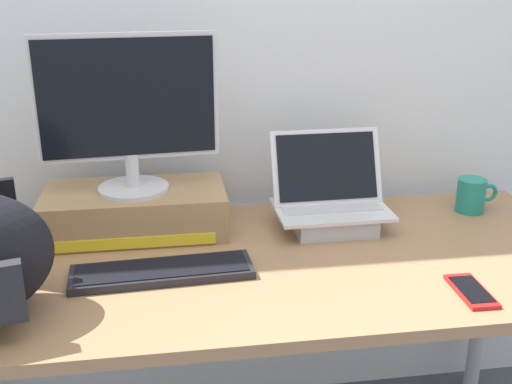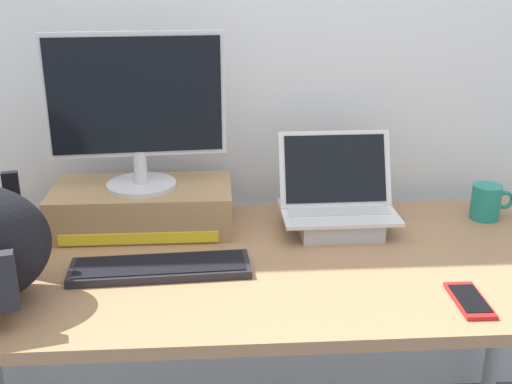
% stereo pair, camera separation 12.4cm
% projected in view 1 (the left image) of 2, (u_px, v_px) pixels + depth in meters
% --- Properties ---
extents(back_wall, '(7.00, 0.10, 2.60)m').
position_uv_depth(back_wall, '(232.00, 15.00, 1.85)').
color(back_wall, silver).
rests_on(back_wall, ground).
extents(desk, '(1.77, 0.76, 0.74)m').
position_uv_depth(desk, '(256.00, 283.00, 1.62)').
color(desk, '#99704C').
rests_on(desk, ground).
extents(toner_box_yellow, '(0.49, 0.26, 0.12)m').
position_uv_depth(toner_box_yellow, '(135.00, 211.00, 1.74)').
color(toner_box_yellow, '#9E7A51').
rests_on(toner_box_yellow, desk).
extents(desktop_monitor, '(0.47, 0.19, 0.42)m').
position_uv_depth(desktop_monitor, '(128.00, 110.00, 1.64)').
color(desktop_monitor, silver).
rests_on(desktop_monitor, toner_box_yellow).
extents(open_laptop, '(0.32, 0.22, 0.26)m').
position_uv_depth(open_laptop, '(330.00, 208.00, 1.78)').
color(open_laptop, '#ADADB2').
rests_on(open_laptop, desk).
extents(external_keyboard, '(0.44, 0.15, 0.02)m').
position_uv_depth(external_keyboard, '(162.00, 272.00, 1.50)').
color(external_keyboard, black).
rests_on(external_keyboard, desk).
extents(coffee_mug, '(0.13, 0.08, 0.10)m').
position_uv_depth(coffee_mug, '(472.00, 195.00, 1.88)').
color(coffee_mug, '#1E7F70').
rests_on(coffee_mug, desk).
extents(cell_phone, '(0.07, 0.16, 0.01)m').
position_uv_depth(cell_phone, '(471.00, 291.00, 1.43)').
color(cell_phone, red).
rests_on(cell_phone, desk).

